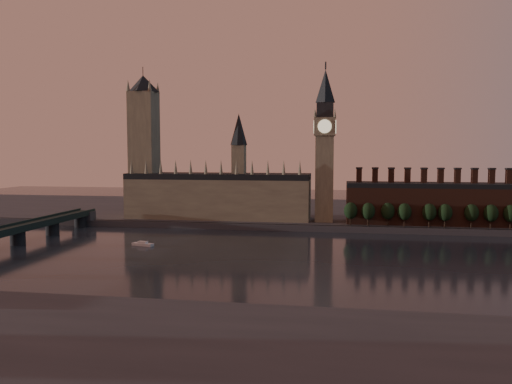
% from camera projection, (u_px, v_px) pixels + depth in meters
% --- Properties ---
extents(ground, '(900.00, 900.00, 0.00)m').
position_uv_depth(ground, '(296.00, 261.00, 233.44)').
color(ground, black).
rests_on(ground, ground).
extents(north_bank, '(900.00, 182.00, 4.00)m').
position_uv_depth(north_bank, '(314.00, 212.00, 408.45)').
color(north_bank, '#414145').
rests_on(north_bank, ground).
extents(palace_of_westminster, '(130.00, 30.30, 74.00)m').
position_uv_depth(palace_of_westminster, '(219.00, 194.00, 355.08)').
color(palace_of_westminster, gray).
rests_on(palace_of_westminster, north_bank).
extents(victoria_tower, '(24.00, 24.00, 108.00)m').
position_uv_depth(victoria_tower, '(144.00, 141.00, 361.07)').
color(victoria_tower, gray).
rests_on(victoria_tower, north_bank).
extents(big_ben, '(15.00, 15.00, 107.00)m').
position_uv_depth(big_ben, '(325.00, 144.00, 335.51)').
color(big_ben, gray).
rests_on(big_ben, north_bank).
extents(chimney_block, '(110.00, 25.00, 37.00)m').
position_uv_depth(chimney_block, '(431.00, 203.00, 327.42)').
color(chimney_block, '#4E291E').
rests_on(chimney_block, north_bank).
extents(embankment_tree_0, '(8.60, 8.60, 14.88)m').
position_uv_depth(embankment_tree_0, '(351.00, 211.00, 320.87)').
color(embankment_tree_0, black).
rests_on(embankment_tree_0, north_bank).
extents(embankment_tree_1, '(8.60, 8.60, 14.88)m').
position_uv_depth(embankment_tree_1, '(368.00, 211.00, 318.27)').
color(embankment_tree_1, black).
rests_on(embankment_tree_1, north_bank).
extents(embankment_tree_2, '(8.60, 8.60, 14.88)m').
position_uv_depth(embankment_tree_2, '(388.00, 211.00, 318.18)').
color(embankment_tree_2, black).
rests_on(embankment_tree_2, north_bank).
extents(embankment_tree_3, '(8.60, 8.60, 14.88)m').
position_uv_depth(embankment_tree_3, '(405.00, 212.00, 315.06)').
color(embankment_tree_3, black).
rests_on(embankment_tree_3, north_bank).
extents(embankment_tree_4, '(8.60, 8.60, 14.88)m').
position_uv_depth(embankment_tree_4, '(429.00, 212.00, 312.97)').
color(embankment_tree_4, black).
rests_on(embankment_tree_4, north_bank).
extents(embankment_tree_5, '(8.60, 8.60, 14.88)m').
position_uv_depth(embankment_tree_5, '(445.00, 213.00, 311.03)').
color(embankment_tree_5, black).
rests_on(embankment_tree_5, north_bank).
extents(embankment_tree_6, '(8.60, 8.60, 14.88)m').
position_uv_depth(embankment_tree_6, '(472.00, 213.00, 309.76)').
color(embankment_tree_6, black).
rests_on(embankment_tree_6, north_bank).
extents(embankment_tree_7, '(8.60, 8.60, 14.88)m').
position_uv_depth(embankment_tree_7, '(491.00, 213.00, 307.64)').
color(embankment_tree_7, black).
rests_on(embankment_tree_7, north_bank).
extents(embankment_tree_8, '(8.60, 8.60, 14.88)m').
position_uv_depth(embankment_tree_8, '(511.00, 213.00, 306.03)').
color(embankment_tree_8, black).
rests_on(embankment_tree_8, north_bank).
extents(river_boat, '(12.80, 6.19, 2.46)m').
position_uv_depth(river_boat, '(143.00, 244.00, 272.56)').
color(river_boat, white).
rests_on(river_boat, ground).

